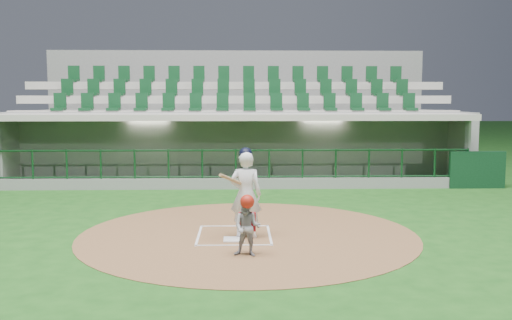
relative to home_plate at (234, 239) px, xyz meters
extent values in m
plane|color=#184A15|center=(0.00, 0.70, -0.02)|extent=(120.00, 120.00, 0.00)
cylinder|color=brown|center=(0.30, 0.50, -0.02)|extent=(7.20, 7.20, 0.01)
cube|color=silver|center=(0.00, 0.00, 0.00)|extent=(0.43, 0.43, 0.02)
cube|color=white|center=(-0.75, 0.40, 0.00)|extent=(0.05, 1.80, 0.01)
cube|color=white|center=(0.75, 0.40, 0.00)|extent=(0.05, 1.80, 0.01)
cube|color=white|center=(0.00, 1.25, 0.00)|extent=(1.55, 0.05, 0.01)
cube|color=white|center=(0.00, -0.45, 0.00)|extent=(1.55, 0.05, 0.01)
cube|color=slate|center=(0.00, 8.20, -0.57)|extent=(15.00, 3.00, 0.10)
cube|color=gray|center=(0.00, 9.80, 0.83)|extent=(15.00, 0.20, 2.70)
cube|color=#B8B5A3|center=(0.00, 9.68, 1.08)|extent=(13.50, 0.04, 0.90)
cube|color=slate|center=(-7.50, 8.20, 0.83)|extent=(0.20, 3.00, 2.70)
cube|color=gray|center=(7.50, 8.20, 0.83)|extent=(0.20, 3.00, 2.70)
cube|color=#ABA39A|center=(0.00, 7.95, 2.28)|extent=(15.40, 3.50, 0.20)
cube|color=slate|center=(0.00, 6.65, 0.13)|extent=(15.00, 0.15, 0.40)
cube|color=black|center=(0.00, 6.65, 1.70)|extent=(15.00, 0.01, 0.95)
cube|color=brown|center=(0.00, 9.25, -0.30)|extent=(12.75, 0.40, 0.45)
cube|color=white|center=(-3.00, 8.20, 2.15)|extent=(1.30, 0.35, 0.04)
cube|color=white|center=(3.00, 8.20, 2.15)|extent=(1.30, 0.35, 0.04)
cube|color=black|center=(7.80, 6.60, 0.58)|extent=(1.80, 0.18, 1.20)
imported|color=maroon|center=(-6.10, 8.80, 0.27)|extent=(1.17, 0.93, 1.59)
imported|color=#9E1116|center=(-2.06, 9.11, 0.26)|extent=(0.99, 0.70, 1.56)
imported|color=#A6111A|center=(2.68, 8.99, 0.25)|extent=(0.75, 0.49, 1.54)
imported|color=#A51611|center=(4.82, 9.06, 0.37)|extent=(1.72, 1.15, 1.78)
cube|color=gray|center=(0.00, 11.45, 1.13)|extent=(17.00, 6.50, 2.50)
cube|color=#AFA99E|center=(0.00, 9.95, 2.28)|extent=(16.60, 0.95, 0.30)
cube|color=#A7A297|center=(0.00, 10.90, 2.83)|extent=(16.60, 0.95, 0.30)
cube|color=#9D998E|center=(0.00, 11.85, 3.38)|extent=(16.60, 0.95, 0.30)
cube|color=slate|center=(0.00, 14.80, 2.50)|extent=(17.00, 0.25, 5.05)
imported|color=white|center=(0.24, 0.20, 0.89)|extent=(0.71, 0.52, 1.81)
sphere|color=black|center=(0.24, 0.20, 1.74)|extent=(0.28, 0.28, 0.28)
cylinder|color=#A5784B|center=(-0.01, -0.05, 1.23)|extent=(0.58, 0.79, 0.39)
imported|color=#98989D|center=(0.25, -1.21, 0.52)|extent=(0.60, 0.52, 1.06)
sphere|color=#AD1F12|center=(0.25, -1.21, 1.00)|extent=(0.26, 0.26, 0.26)
cube|color=maroon|center=(0.25, -1.06, 0.60)|extent=(0.32, 0.10, 0.35)
camera|label=1|loc=(0.11, -11.44, 2.88)|focal=40.00mm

